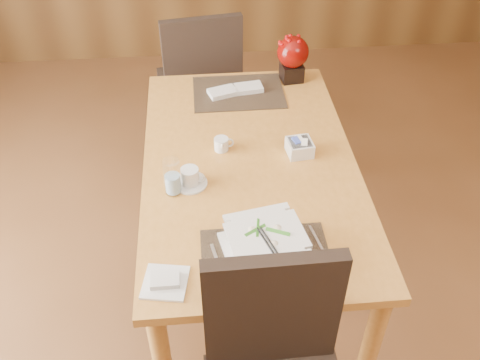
{
  "coord_description": "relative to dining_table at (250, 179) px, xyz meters",
  "views": [
    {
      "loc": [
        -0.2,
        -1.15,
        2.18
      ],
      "look_at": [
        -0.07,
        0.35,
        0.87
      ],
      "focal_mm": 40.0,
      "sensor_mm": 36.0,
      "label": 1
    }
  ],
  "objects": [
    {
      "name": "bread_plate",
      "position": [
        -0.35,
        -0.61,
        0.1
      ],
      "size": [
        0.17,
        0.17,
        0.01
      ],
      "primitive_type": "cube",
      "rotation": [
        0.0,
        0.0,
        -0.18
      ],
      "color": "silver",
      "rests_on": "dining_table"
    },
    {
      "name": "far_chair",
      "position": [
        -0.18,
        1.03,
        -0.1
      ],
      "size": [
        0.52,
        0.53,
        0.99
      ],
      "rotation": [
        0.0,
        0.0,
        3.29
      ],
      "color": "black",
      "rests_on": "ground"
    },
    {
      "name": "placemat_near",
      "position": [
        0.0,
        -0.55,
        0.1
      ],
      "size": [
        0.45,
        0.33,
        0.01
      ],
      "primitive_type": "cube",
      "color": "black",
      "rests_on": "dining_table"
    },
    {
      "name": "berry_decor",
      "position": [
        0.28,
        0.66,
        0.23
      ],
      "size": [
        0.16,
        0.16,
        0.24
      ],
      "rotation": [
        0.0,
        0.0,
        0.11
      ],
      "color": "black",
      "rests_on": "dining_table"
    },
    {
      "name": "water_glass",
      "position": [
        -0.32,
        -0.16,
        0.18
      ],
      "size": [
        0.09,
        0.09,
        0.16
      ],
      "primitive_type": "cylinder",
      "rotation": [
        0.0,
        0.0,
        -0.31
      ],
      "color": "white",
      "rests_on": "dining_table"
    },
    {
      "name": "creamer_jug",
      "position": [
        -0.11,
        0.1,
        0.13
      ],
      "size": [
        0.09,
        0.09,
        0.06
      ],
      "primitive_type": null,
      "rotation": [
        0.0,
        0.0,
        0.08
      ],
      "color": "silver",
      "rests_on": "dining_table"
    },
    {
      "name": "coffee_cup",
      "position": [
        -0.25,
        -0.12,
        0.13
      ],
      "size": [
        0.14,
        0.14,
        0.08
      ],
      "rotation": [
        0.0,
        0.0,
        -0.34
      ],
      "color": "silver",
      "rests_on": "dining_table"
    },
    {
      "name": "dining_table",
      "position": [
        0.0,
        0.0,
        0.0
      ],
      "size": [
        0.9,
        1.5,
        0.75
      ],
      "color": "#CA8738",
      "rests_on": "ground"
    },
    {
      "name": "sugar_caddy",
      "position": [
        0.22,
        0.04,
        0.13
      ],
      "size": [
        0.12,
        0.12,
        0.06
      ],
      "primitive_type": "cube",
      "rotation": [
        0.0,
        0.0,
        0.12
      ],
      "color": "silver",
      "rests_on": "dining_table"
    },
    {
      "name": "placemat_far",
      "position": [
        0.0,
        0.55,
        0.1
      ],
      "size": [
        0.45,
        0.33,
        0.01
      ],
      "primitive_type": "cube",
      "color": "black",
      "rests_on": "dining_table"
    },
    {
      "name": "soup_setting",
      "position": [
        -0.0,
        -0.53,
        0.15
      ],
      "size": [
        0.33,
        0.33,
        0.11
      ],
      "rotation": [
        0.0,
        0.0,
        0.19
      ],
      "color": "silver",
      "rests_on": "dining_table"
    },
    {
      "name": "napkins_far",
      "position": [
        -0.01,
        0.55,
        0.11
      ],
      "size": [
        0.29,
        0.15,
        0.02
      ],
      "primitive_type": null,
      "rotation": [
        0.0,
        0.0,
        0.21
      ],
      "color": "silver",
      "rests_on": "dining_table"
    }
  ]
}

